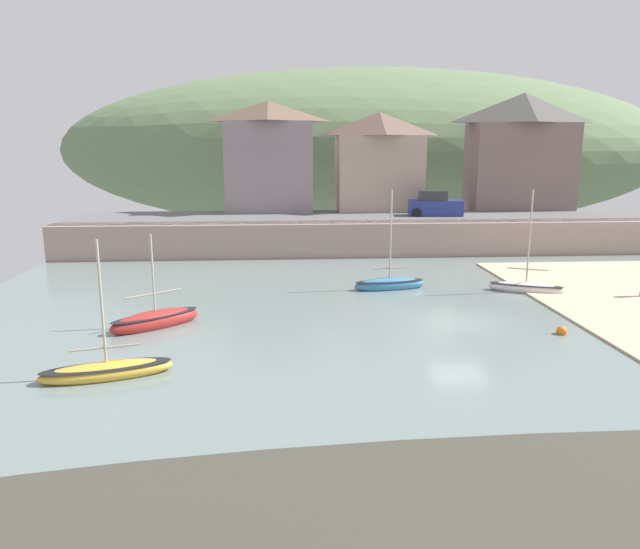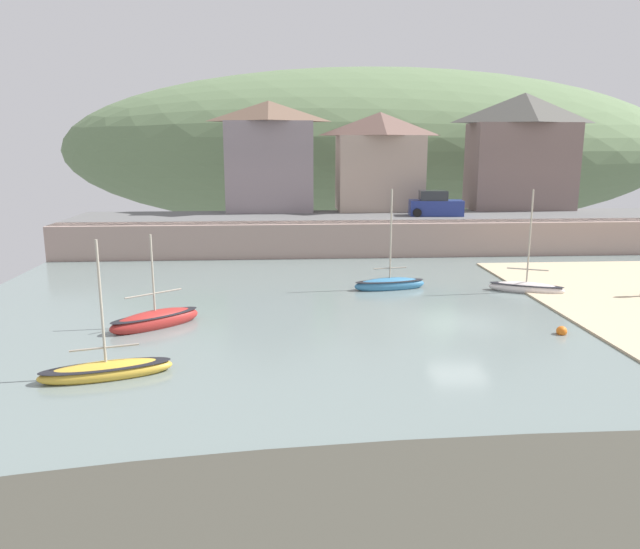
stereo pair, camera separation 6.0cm
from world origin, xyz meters
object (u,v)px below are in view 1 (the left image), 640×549
(sailboat_nearest_shore, at_px, (107,370))
(dinghy_open_wooden, at_px, (156,320))
(motorboat_with_cabin, at_px, (390,284))
(waterfront_building_left, at_px, (269,156))
(waterfront_building_right, at_px, (521,151))
(waterfront_building_centre, at_px, (379,161))
(mooring_buoy, at_px, (562,331))
(parked_car_near_slipway, at_px, (435,205))
(sailboat_tall_mast, at_px, (526,287))

(sailboat_nearest_shore, relative_size, dinghy_open_wooden, 1.14)
(motorboat_with_cabin, bearing_deg, waterfront_building_left, 100.66)
(waterfront_building_right, bearing_deg, waterfront_building_centre, 180.00)
(mooring_buoy, bearing_deg, parked_car_near_slipway, 89.12)
(motorboat_with_cabin, xyz_separation_m, mooring_buoy, (5.75, -8.47, -0.15))
(sailboat_nearest_shore, xyz_separation_m, motorboat_with_cabin, (11.94, 12.03, 0.04))
(waterfront_building_left, distance_m, sailboat_nearest_shore, 31.85)
(sailboat_tall_mast, distance_m, parked_car_near_slipway, 15.68)
(waterfront_building_right, xyz_separation_m, sailboat_tall_mast, (-7.30, -19.86, -7.07))
(waterfront_building_centre, distance_m, sailboat_nearest_shore, 34.46)
(waterfront_building_left, xyz_separation_m, mooring_buoy, (12.59, -27.15, -6.81))
(waterfront_building_centre, height_order, waterfront_building_right, waterfront_building_right)
(dinghy_open_wooden, bearing_deg, sailboat_tall_mast, -22.00)
(dinghy_open_wooden, distance_m, mooring_buoy, 17.34)
(waterfront_building_centre, relative_size, sailboat_nearest_shore, 1.65)
(waterfront_building_right, bearing_deg, dinghy_open_wooden, -136.14)
(waterfront_building_right, bearing_deg, parked_car_near_slipway, -151.93)
(mooring_buoy, bearing_deg, waterfront_building_right, 72.07)
(waterfront_building_right, relative_size, sailboat_nearest_shore, 1.97)
(waterfront_building_left, bearing_deg, motorboat_with_cabin, -69.88)
(dinghy_open_wooden, height_order, sailboat_tall_mast, sailboat_tall_mast)
(waterfront_building_centre, xyz_separation_m, parked_car_near_slipway, (3.74, -4.50, -3.32))
(sailboat_nearest_shore, bearing_deg, waterfront_building_left, 65.02)
(motorboat_with_cabin, bearing_deg, waterfront_building_right, 42.66)
(dinghy_open_wooden, xyz_separation_m, mooring_buoy, (17.20, -2.18, -0.17))
(motorboat_with_cabin, height_order, parked_car_near_slipway, motorboat_with_cabin)
(waterfront_building_centre, relative_size, sailboat_tall_mast, 1.43)
(waterfront_building_right, relative_size, mooring_buoy, 21.94)
(waterfront_building_right, height_order, motorboat_with_cabin, waterfront_building_right)
(waterfront_building_centre, height_order, dinghy_open_wooden, waterfront_building_centre)
(sailboat_tall_mast, height_order, mooring_buoy, sailboat_tall_mast)
(sailboat_nearest_shore, xyz_separation_m, parked_car_near_slipway, (18.04, 26.22, 2.96))
(parked_car_near_slipway, bearing_deg, sailboat_tall_mast, -79.77)
(mooring_buoy, bearing_deg, dinghy_open_wooden, 172.79)
(waterfront_building_left, bearing_deg, sailboat_tall_mast, -54.66)
(dinghy_open_wooden, height_order, parked_car_near_slipway, parked_car_near_slipway)
(sailboat_tall_mast, height_order, parked_car_near_slipway, sailboat_tall_mast)
(sailboat_nearest_shore, height_order, sailboat_tall_mast, sailboat_tall_mast)
(parked_car_near_slipway, relative_size, mooring_buoy, 9.64)
(mooring_buoy, bearing_deg, sailboat_tall_mast, 78.48)
(waterfront_building_left, height_order, parked_car_near_slipway, waterfront_building_left)
(waterfront_building_left, relative_size, parked_car_near_slipway, 2.10)
(sailboat_nearest_shore, bearing_deg, motorboat_with_cabin, 29.67)
(waterfront_building_left, distance_m, waterfront_building_centre, 9.21)
(sailboat_tall_mast, bearing_deg, sailboat_nearest_shore, -126.60)
(waterfront_building_centre, xyz_separation_m, dinghy_open_wooden, (-13.81, -24.98, -6.22))
(waterfront_building_left, distance_m, motorboat_with_cabin, 20.98)
(sailboat_tall_mast, bearing_deg, parked_car_near_slipway, 118.12)
(waterfront_building_centre, distance_m, dinghy_open_wooden, 29.21)
(waterfront_building_centre, distance_m, parked_car_near_slipway, 6.72)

